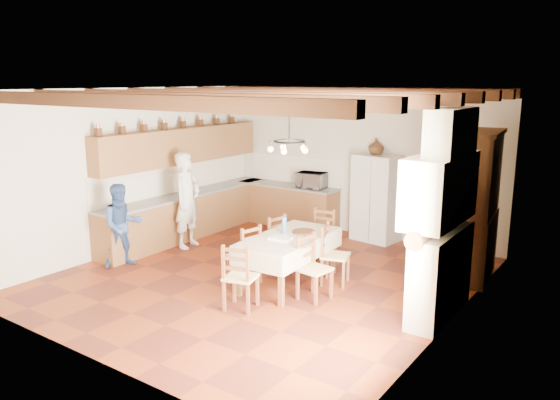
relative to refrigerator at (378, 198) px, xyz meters
The scene contains 31 objects.
floor 3.22m from the refrigerator, 100.22° to the right, with size 6.00×6.50×0.02m, color #542015.
ceiling 3.77m from the refrigerator, 100.22° to the right, with size 6.00×6.50×0.02m, color silver.
wall_back 0.87m from the refrigerator, 159.03° to the left, with size 6.00×0.02×3.00m, color beige.
wall_front 6.37m from the refrigerator, 94.98° to the right, with size 6.00×0.02×3.00m, color beige.
wall_left 4.73m from the refrigerator, 139.42° to the right, with size 0.02×6.50×3.00m, color beige.
wall_right 3.97m from the refrigerator, 51.10° to the right, with size 0.02×6.50×3.00m, color beige.
ceiling_beams 3.72m from the refrigerator, 100.22° to the right, with size 6.00×6.30×0.16m, color #382313, non-canonical shape.
lower_cabinets_left 3.84m from the refrigerator, 148.40° to the right, with size 0.60×4.30×0.86m, color brown.
lower_cabinets_back 2.15m from the refrigerator, behind, with size 2.30×0.60×0.86m, color brown.
countertop_left 3.82m from the refrigerator, 148.40° to the right, with size 0.62×4.30×0.04m, color slate.
countertop_back 2.10m from the refrigerator, behind, with size 2.34×0.62×0.04m, color slate.
backsplash_left 4.08m from the refrigerator, 150.51° to the right, with size 0.03×4.30×0.60m, color white.
backsplash_back 2.14m from the refrigerator, behind, with size 2.30×0.03×0.60m, color white.
upper_cabinets 4.05m from the refrigerator, 149.36° to the right, with size 0.35×4.20×0.70m, color brown.
fireplace 3.62m from the refrigerator, 52.71° to the right, with size 0.56×1.60×2.80m, color beige, non-canonical shape.
wall_picture 1.42m from the refrigerator, 10.25° to the left, with size 0.34×0.03×0.42m, color black.
refrigerator is the anchor object (origin of this frame).
hutch 2.47m from the refrigerator, 26.01° to the right, with size 0.55×1.31×2.38m, color #3B1C10, non-canonical shape.
dining_table 3.06m from the refrigerator, 91.29° to the right, with size 0.99×1.83×0.78m.
chandelier 3.36m from the refrigerator, 91.29° to the right, with size 0.47×0.47×0.03m, color black.
chair_left_near 3.51m from the refrigerator, 100.98° to the right, with size 0.42×0.40×0.96m, color brown, non-canonical shape.
chair_left_far 2.77m from the refrigerator, 105.52° to the right, with size 0.42×0.40×0.96m, color brown, non-canonical shape.
chair_right_near 3.41m from the refrigerator, 80.17° to the right, with size 0.42×0.40×0.96m, color brown, non-canonical shape.
chair_right_far 2.70m from the refrigerator, 78.78° to the right, with size 0.42×0.40×0.96m, color brown, non-canonical shape.
chair_end_near 4.23m from the refrigerator, 91.31° to the right, with size 0.42×0.40×0.96m, color brown, non-canonical shape.
chair_end_far 2.00m from the refrigerator, 94.73° to the right, with size 0.42×0.40×0.96m, color brown, non-canonical shape.
person_man 3.74m from the refrigerator, 137.60° to the right, with size 0.66×0.44×1.82m, color silver.
person_woman_blue 4.90m from the refrigerator, 125.92° to the right, with size 0.70×0.55×1.44m, color #304C86.
person_woman_red 2.67m from the refrigerator, 48.85° to the right, with size 1.05×0.44×1.80m, color maroon.
microwave 1.51m from the refrigerator, behind, with size 0.59×0.40×0.33m, color silver.
fridge_vase 1.02m from the refrigerator, behind, with size 0.30×0.30×0.31m, color #3B1C10.
Camera 1 is at (5.01, -6.71, 3.15)m, focal length 35.00 mm.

